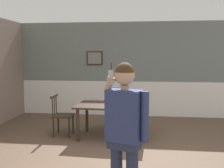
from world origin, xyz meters
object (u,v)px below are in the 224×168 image
(chair_by_doorway, at_px, (117,109))
(person_figure, at_px, (125,127))
(dining_table, at_px, (111,109))
(chair_near_window, at_px, (62,115))

(chair_by_doorway, bearing_deg, person_figure, 103.08)
(dining_table, relative_size, chair_by_doorway, 1.58)
(chair_by_doorway, height_order, person_figure, person_figure)
(person_figure, bearing_deg, chair_by_doorway, -62.60)
(dining_table, distance_m, person_figure, 2.80)
(chair_near_window, bearing_deg, chair_by_doorway, 123.00)
(chair_near_window, relative_size, person_figure, 0.53)
(dining_table, xyz_separation_m, chair_by_doorway, (0.04, 0.86, -0.18))
(chair_near_window, xyz_separation_m, person_figure, (1.63, -2.79, 0.54))
(dining_table, relative_size, chair_near_window, 1.69)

